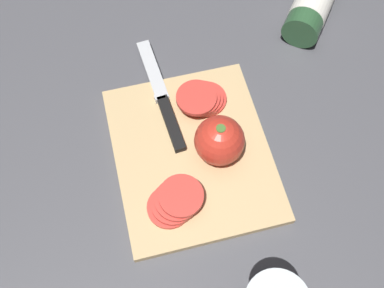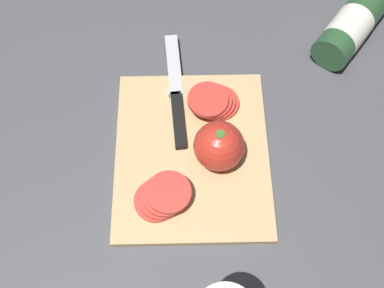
% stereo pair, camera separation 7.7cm
% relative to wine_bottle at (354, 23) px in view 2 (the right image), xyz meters
% --- Properties ---
extents(ground_plane, '(3.00, 3.00, 0.00)m').
position_rel_wine_bottle_xyz_m(ground_plane, '(0.22, -0.36, -0.04)').
color(ground_plane, '#4C4C51').
extents(cutting_board, '(0.33, 0.27, 0.02)m').
position_rel_wine_bottle_xyz_m(cutting_board, '(0.27, -0.33, -0.03)').
color(cutting_board, tan).
rests_on(cutting_board, ground_plane).
extents(wine_bottle, '(0.27, 0.23, 0.08)m').
position_rel_wine_bottle_xyz_m(wine_bottle, '(0.00, 0.00, 0.00)').
color(wine_bottle, '#2D5633').
rests_on(wine_bottle, ground_plane).
extents(whole_tomato, '(0.09, 0.09, 0.09)m').
position_rel_wine_bottle_xyz_m(whole_tomato, '(0.28, -0.29, 0.02)').
color(whole_tomato, red).
rests_on(whole_tomato, cutting_board).
extents(knife, '(0.26, 0.04, 0.01)m').
position_rel_wine_bottle_xyz_m(knife, '(0.18, -0.36, -0.01)').
color(knife, silver).
rests_on(knife, cutting_board).
extents(tomato_slice_stack_near, '(0.08, 0.10, 0.03)m').
position_rel_wine_bottle_xyz_m(tomato_slice_stack_near, '(0.36, -0.38, -0.00)').
color(tomato_slice_stack_near, '#D63D33').
rests_on(tomato_slice_stack_near, cutting_board).
extents(tomato_slice_stack_far, '(0.08, 0.10, 0.03)m').
position_rel_wine_bottle_xyz_m(tomato_slice_stack_far, '(0.18, -0.29, -0.00)').
color(tomato_slice_stack_far, '#D63D33').
rests_on(tomato_slice_stack_far, cutting_board).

